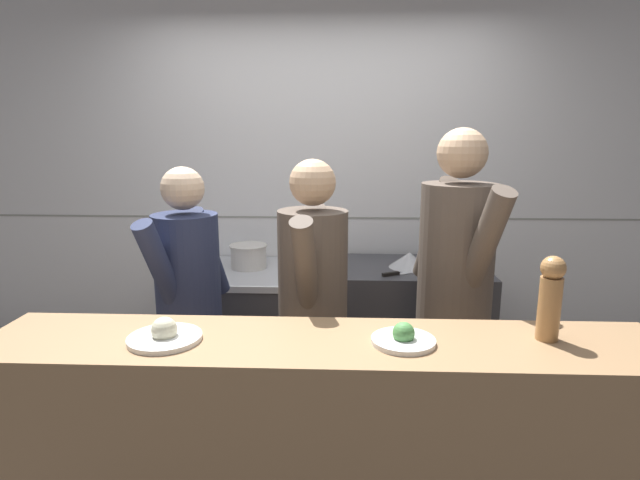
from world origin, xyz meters
name	(u,v)px	position (x,y,z in m)	size (l,w,h in m)	color
wall_back_tiled	(321,196)	(0.00, 1.57, 1.30)	(8.00, 0.06, 2.60)	white
oven_range	(249,333)	(-0.46, 1.17, 0.43)	(0.89, 0.71, 0.87)	#38383D
prep_counter	(402,333)	(0.54, 1.17, 0.45)	(1.03, 0.65, 0.90)	#38383D
pass_counter	(323,466)	(0.08, -0.25, 0.50)	(2.44, 0.45, 1.01)	#93704C
stock_pot	(249,255)	(-0.46, 1.23, 0.95)	(0.24, 0.24, 0.15)	beige
mixing_bowl_steel	(409,260)	(0.57, 1.15, 0.95)	(0.25, 0.25, 0.09)	#B7BABF
chefs_knife	(406,273)	(0.53, 1.00, 0.91)	(0.37, 0.20, 0.02)	#B7BABF
plated_dish_main	(165,335)	(-0.48, -0.28, 1.03)	(0.26, 0.26, 0.09)	white
plated_dish_appetiser	(403,338)	(0.36, -0.26, 1.03)	(0.22, 0.22, 0.08)	white
pepper_mill	(550,296)	(0.88, -0.20, 1.17)	(0.08, 0.08, 0.31)	#AD7A47
chef_head_cook	(189,306)	(-0.62, 0.45, 0.88)	(0.41, 0.68, 1.57)	black
chef_sous	(313,310)	(0.01, 0.36, 0.90)	(0.36, 0.71, 1.61)	black
chef_line	(454,291)	(0.69, 0.44, 0.98)	(0.45, 0.76, 1.75)	black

